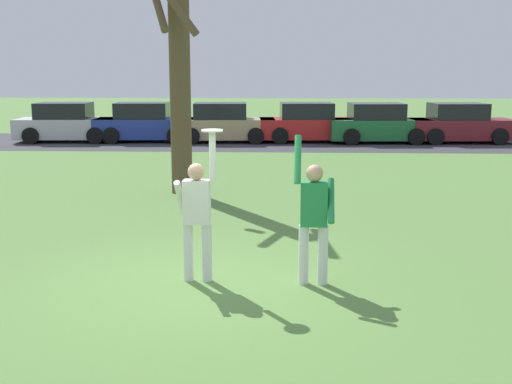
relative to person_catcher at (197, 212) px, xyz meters
name	(u,v)px	position (x,y,z in m)	size (l,w,h in m)	color
ground_plane	(195,285)	(-0.02, -0.20, -0.98)	(120.00, 120.00, 0.00)	#567F3D
person_catcher	(197,212)	(0.00, 0.00, 0.00)	(0.55, 0.49, 2.08)	silver
person_defender	(314,214)	(1.59, -0.06, 0.00)	(0.55, 0.49, 2.04)	silver
frisbee_disc	(212,131)	(0.22, -0.01, 1.11)	(0.29, 0.29, 0.02)	white
parked_car_silver	(67,124)	(-7.74, 17.40, -0.25)	(4.22, 2.26, 1.59)	#BCBCC1
parked_car_blue	(145,124)	(-4.57, 17.60, -0.25)	(4.22, 2.26, 1.59)	#233893
parked_car_tan	(223,124)	(-1.35, 17.58, -0.25)	(4.22, 2.26, 1.59)	tan
parked_car_red	(309,124)	(2.16, 17.82, -0.25)	(4.22, 2.26, 1.59)	red
parked_car_green	(379,125)	(4.95, 17.59, -0.25)	(4.22, 2.26, 1.59)	#1E6633
parked_car_maroon	(460,125)	(8.23, 17.77, -0.25)	(4.22, 2.26, 1.59)	maroon
parking_strip	(264,142)	(0.34, 17.45, -0.98)	(24.90, 6.40, 0.01)	#38383D
bare_tree_tall	(179,70)	(-1.28, 6.46, 1.91)	(1.60, 1.19, 6.11)	brown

